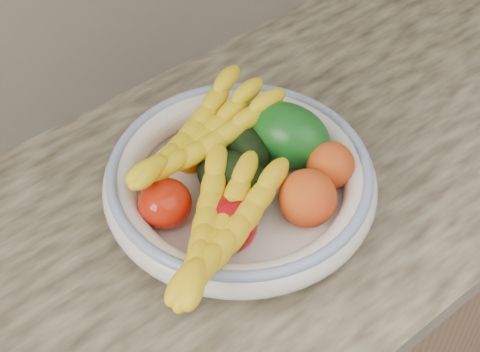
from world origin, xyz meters
The scene contains 14 objects.
kitchen_counter centered at (0.00, 1.69, 0.46)m, with size 2.44×0.66×1.40m.
fruit_bowl centered at (0.00, 1.66, 0.95)m, with size 0.39×0.39×0.08m.
clementine_back_left centered at (-0.03, 1.74, 0.95)m, with size 0.06×0.06×0.05m, color #FD6405.
clementine_back_right centered at (0.04, 1.78, 0.95)m, with size 0.05×0.05×0.04m, color #E25704.
clementine_back_mid centered at (-0.01, 1.74, 0.95)m, with size 0.05×0.05×0.04m, color #FD6805.
tomato_left centered at (-0.11, 1.68, 0.96)m, with size 0.07×0.07×0.07m, color #B41A09.
tomato_near_left centered at (-0.07, 1.60, 0.96)m, with size 0.08×0.08×0.07m, color #AB090C.
avocado_center centered at (-0.01, 1.66, 0.96)m, with size 0.07×0.11×0.07m, color black.
avocado_right centered at (0.04, 1.70, 0.96)m, with size 0.07×0.10×0.07m, color black.
green_mango centered at (0.10, 1.67, 0.98)m, with size 0.09×0.13×0.09m, color #0D4912.
peach_front centered at (0.04, 1.57, 0.97)m, with size 0.08×0.08×0.08m, color orange.
peach_right centered at (0.11, 1.59, 0.97)m, with size 0.07×0.07×0.07m, color orange.
banana_bunch_back centered at (-0.02, 1.73, 0.99)m, with size 0.29×0.11×0.08m, color yellow, non-canonical shape.
banana_bunch_front centered at (-0.10, 1.58, 0.98)m, with size 0.30×0.12×0.08m, color yellow, non-canonical shape.
Camera 1 is at (-0.45, 1.12, 1.72)m, focal length 55.00 mm.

